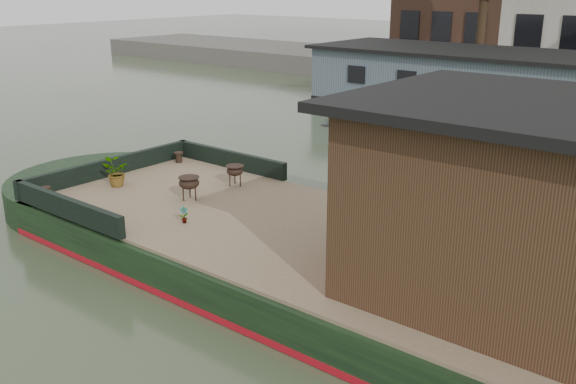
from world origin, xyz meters
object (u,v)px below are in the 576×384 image
Objects in this scene: bicycle at (390,215)px; brazier_rear at (235,176)px; cabin at (521,201)px; brazier_front at (189,188)px; dinghy at (361,119)px.

brazier_rear is at bearing 100.68° from bicycle.
cabin is 10.16× the size of brazier_rear.
cabin is 5.92m from brazier_rear.
bicycle is at bearing 167.73° from cabin.
bicycle is at bearing -9.85° from brazier_rear.
bicycle is at bearing 6.95° from brazier_front.
dinghy is at bearing 131.48° from cabin.
brazier_rear is 0.15× the size of dinghy.
cabin is 5.86m from brazier_front.
cabin reaches higher than brazier_front.
brazier_front is 1.11m from brazier_rear.
brazier_front is (-5.77, -0.03, -1.02)m from cabin.
brazier_rear reaches higher than dinghy.
cabin is at bearing -116.60° from dinghy.
bicycle reaches higher than brazier_front.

